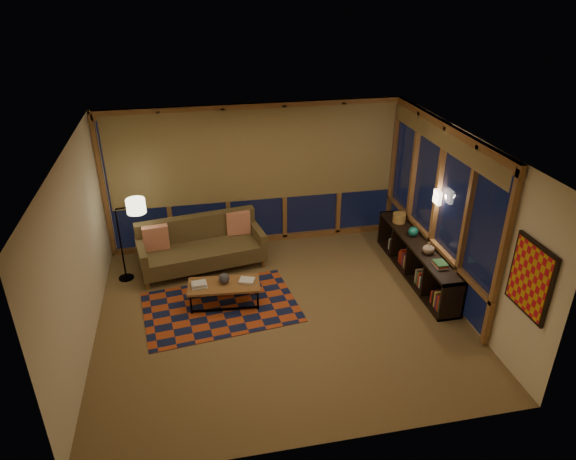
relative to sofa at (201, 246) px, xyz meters
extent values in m
cube|color=olive|center=(1.10, -1.63, -0.44)|extent=(5.50, 5.00, 0.01)
cube|color=silver|center=(1.10, -1.63, 2.26)|extent=(5.50, 5.00, 0.01)
cube|color=beige|center=(1.10, 0.87, 0.91)|extent=(5.50, 0.01, 2.70)
cube|color=beige|center=(1.10, -4.13, 0.91)|extent=(5.50, 0.01, 2.70)
cube|color=beige|center=(-1.65, -1.63, 0.91)|extent=(0.01, 5.00, 2.70)
cube|color=beige|center=(3.85, -1.63, 0.91)|extent=(0.01, 5.00, 2.70)
cube|color=#AB4219|center=(0.21, -1.28, -0.43)|extent=(2.53, 1.85, 0.01)
sphere|color=black|center=(0.29, -1.16, 0.02)|extent=(0.22, 0.22, 0.17)
cylinder|color=#AD7C37|center=(3.57, -0.19, 0.30)|extent=(0.28, 0.28, 0.17)
sphere|color=#126056|center=(3.59, -0.76, 0.30)|extent=(0.21, 0.21, 0.17)
imported|color=tan|center=(3.59, -1.37, 0.31)|extent=(0.20, 0.20, 0.20)
camera|label=1|loc=(-0.07, -8.02, 4.31)|focal=32.00mm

